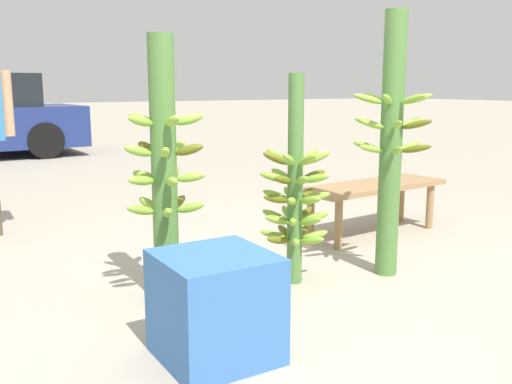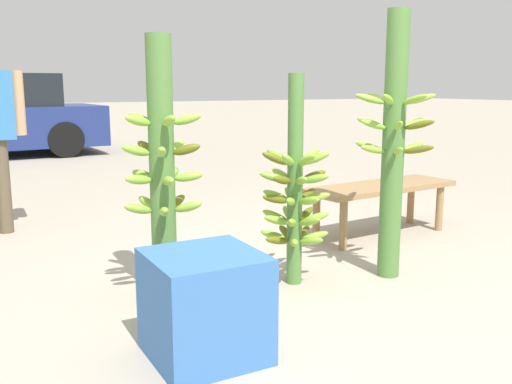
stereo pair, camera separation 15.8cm
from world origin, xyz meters
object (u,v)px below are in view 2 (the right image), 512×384
Objects in this scene: banana_stalk_center at (295,190)px; produce_crate at (205,305)px; banana_stalk_left at (162,170)px; banana_stalk_right at (393,144)px; market_bench at (381,192)px.

produce_crate is (-0.87, -0.63, -0.34)m from banana_stalk_center.
banana_stalk_center is (0.79, -0.13, -0.16)m from banana_stalk_left.
banana_stalk_right reaches higher than market_bench.
banana_stalk_center is at bearing 164.38° from banana_stalk_right.
banana_stalk_left reaches higher than produce_crate.
market_bench is (1.22, 0.63, -0.22)m from banana_stalk_center.
market_bench is (0.61, 0.80, -0.49)m from banana_stalk_right.
market_bench is 2.44m from produce_crate.
banana_stalk_center is 2.66× the size of produce_crate.
banana_stalk_left reaches higher than market_bench.
produce_crate is at bearing -96.31° from banana_stalk_left.
banana_stalk_center is 1.13m from produce_crate.
produce_crate is (-1.48, -0.46, -0.61)m from banana_stalk_right.
banana_stalk_left is 0.91m from produce_crate.
banana_stalk_right is (0.61, -0.17, 0.27)m from banana_stalk_center.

